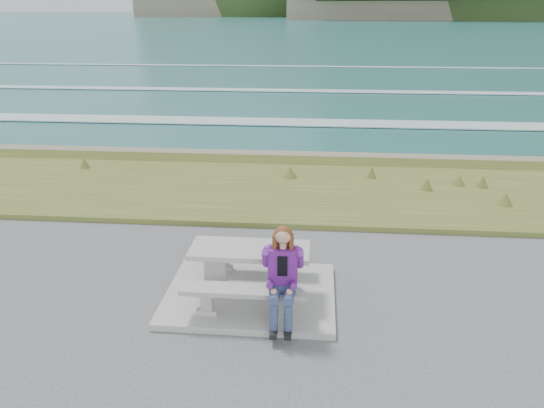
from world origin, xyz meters
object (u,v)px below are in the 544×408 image
at_px(picnic_table, 250,258).
at_px(bench_landward, 244,294).
at_px(seated_woman, 282,290).
at_px(bench_seaward, 256,252).

relative_size(picnic_table, bench_landward, 1.00).
xyz_separation_m(bench_landward, seated_woman, (0.55, -0.13, 0.17)).
bearing_deg(bench_seaward, picnic_table, -90.00).
xyz_separation_m(picnic_table, seated_woman, (0.55, -0.83, -0.06)).
bearing_deg(picnic_table, bench_landward, -90.00).
bearing_deg(bench_landward, seated_woman, -13.66).
distance_m(picnic_table, seated_woman, 1.00).
height_order(bench_seaward, seated_woman, seated_woman).
relative_size(bench_seaward, seated_woman, 1.28).
bearing_deg(bench_seaward, bench_landward, -90.00).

